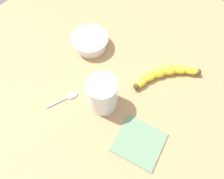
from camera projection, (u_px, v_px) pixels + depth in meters
wooden_tabletop at (113, 73)px, 80.96cm from camera, size 120.00×120.00×3.00cm
banana at (165, 73)px, 76.92cm from camera, size 20.91×15.86×3.65cm
smoothie_glass at (103, 95)px, 68.06cm from camera, size 9.47×9.47×12.30cm
ceramic_bowl at (90, 41)px, 82.40cm from camera, size 14.05×14.05×5.23cm
teaspoon at (70, 96)px, 74.15cm from camera, size 10.93×5.52×0.80cm
folded_napkin at (139, 142)px, 66.68cm from camera, size 15.30×16.00×0.60cm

